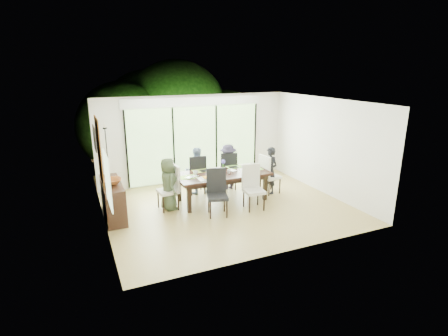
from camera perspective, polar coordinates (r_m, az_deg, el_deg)
name	(u,v)px	position (r m, az deg, el deg)	size (l,w,h in m)	color
floor	(228,208)	(9.08, 0.64, -6.50)	(6.00, 5.00, 0.01)	olive
ceiling	(228,102)	(8.42, 0.70, 10.77)	(6.00, 5.00, 0.01)	white
wall_back	(195,139)	(10.93, -4.78, 4.78)	(6.00, 0.02, 2.70)	silver
wall_front	(284,188)	(6.54, 9.77, -3.21)	(6.00, 0.02, 2.70)	white
wall_left	(100,171)	(7.94, -19.53, -0.46)	(0.02, 5.00, 2.70)	beige
wall_right	(325,146)	(10.24, 16.24, 3.41)	(0.02, 5.00, 2.70)	beige
glass_doors	(195,144)	(10.92, -4.69, 3.98)	(4.20, 0.02, 2.30)	#598C3F
blinds_header	(195,101)	(10.72, -4.84, 10.77)	(4.40, 0.06, 0.28)	white
mullion_a	(126,150)	(10.44, -15.64, 2.86)	(0.05, 0.04, 2.30)	black
mullion_b	(174,146)	(10.71, -8.22, 3.62)	(0.05, 0.04, 2.30)	black
mullion_c	(216,142)	(11.16, -1.27, 4.28)	(0.05, 0.04, 2.30)	black
mullion_d	(255,138)	(11.75, 5.07, 4.83)	(0.05, 0.04, 2.30)	black
side_window	(108,180)	(6.75, -18.45, -1.87)	(0.02, 0.90, 1.00)	#8CAD7F
deck	(187,174)	(12.10, -6.01, -0.98)	(6.00, 1.80, 0.10)	brown
rail_top	(180,152)	(12.68, -7.20, 2.59)	(6.00, 0.08, 0.06)	brown
foliage_left	(123,127)	(13.10, -16.22, 6.49)	(3.20, 3.20, 3.20)	#14380F
foliage_mid	(177,112)	(14.08, -7.70, 9.10)	(4.00, 4.00, 4.00)	#14380F
foliage_right	(227,125)	(14.02, 0.44, 6.98)	(2.80, 2.80, 2.80)	#14380F
foliage_far	(148,115)	(14.54, -12.28, 8.38)	(3.60, 3.60, 3.60)	#14380F
table_top	(222,174)	(9.32, -0.30, -0.99)	(2.50, 1.14, 0.06)	black
table_apron	(222,177)	(9.34, -0.30, -1.53)	(2.29, 0.94, 0.10)	black
table_leg_fl	(189,199)	(8.71, -5.72, -5.04)	(0.09, 0.09, 0.72)	black
table_leg_fr	(265,187)	(9.54, 6.71, -3.15)	(0.09, 0.09, 0.72)	black
table_leg_bl	(179,188)	(9.48, -7.35, -3.30)	(0.09, 0.09, 0.72)	black
table_leg_br	(250,178)	(10.25, 4.30, -1.70)	(0.09, 0.09, 0.72)	black
chair_left_end	(168,188)	(8.91, -9.19, -3.20)	(0.48, 0.48, 1.14)	white
chair_right_end	(270,174)	(10.03, 7.59, -0.93)	(0.48, 0.48, 1.14)	white
chair_far_left	(196,174)	(9.97, -4.61, -0.94)	(0.48, 0.48, 1.14)	black
chair_far_right	(228,170)	(10.33, 0.63, -0.29)	(0.48, 0.48, 1.14)	black
chair_near_left	(218,193)	(8.43, -1.07, -4.13)	(0.48, 0.48, 1.14)	black
chair_near_right	(254,188)	(8.84, 4.94, -3.21)	(0.48, 0.48, 1.14)	beige
person_left_end	(168,184)	(8.89, -9.10, -2.58)	(0.63, 0.39, 1.34)	#425035
person_right_end	(270,170)	(9.99, 7.52, -0.40)	(0.63, 0.39, 1.34)	black
person_far_left	(196,171)	(9.93, -4.59, -0.43)	(0.63, 0.39, 1.34)	#7B91B2
person_far_right	(228,167)	(10.28, 0.68, 0.21)	(0.63, 0.39, 1.34)	#252030
placemat_left	(188,177)	(8.99, -5.86, -1.49)	(0.46, 0.33, 0.01)	#8FC245
placemat_right	(254,169)	(9.71, 4.86, -0.12)	(0.46, 0.33, 0.01)	#7BA93C
placemat_far_l	(201,171)	(9.50, -3.75, -0.46)	(0.46, 0.33, 0.01)	#96AE3E
placemat_far_r	(234,167)	(9.87, 1.71, 0.21)	(0.46, 0.33, 0.01)	#7FBA42
placemat_paper	(207,178)	(8.84, -2.80, -1.72)	(0.46, 0.33, 0.01)	white
tablet_far_l	(205,171)	(9.49, -3.08, -0.41)	(0.27, 0.19, 0.01)	black
tablet_far_r	(234,167)	(9.81, 1.57, 0.15)	(0.25, 0.18, 0.01)	black
papers	(246,170)	(9.55, 3.68, -0.38)	(0.31, 0.23, 0.00)	white
platter_base	(207,178)	(8.84, -2.80, -1.62)	(0.27, 0.27, 0.02)	white
platter_snacks	(207,177)	(8.83, -2.80, -1.51)	(0.21, 0.21, 0.01)	orange
vase	(223,170)	(9.35, -0.14, -0.32)	(0.08, 0.08, 0.12)	silver
hyacinth_stems	(223,165)	(9.32, -0.14, 0.42)	(0.04, 0.04, 0.17)	#337226
hyacinth_blooms	(223,162)	(9.29, -0.14, 1.03)	(0.11, 0.11, 0.11)	#5A4CBE
laptop	(193,177)	(8.92, -5.06, -1.53)	(0.34, 0.22, 0.03)	silver
cup_a	(195,173)	(9.19, -4.68, -0.76)	(0.13, 0.13, 0.10)	white
cup_b	(229,171)	(9.26, 0.80, -0.58)	(0.10, 0.10, 0.10)	white
cup_c	(247,167)	(9.71, 3.80, 0.19)	(0.13, 0.13, 0.10)	white
book	(230,171)	(9.45, 0.97, -0.49)	(0.17, 0.23, 0.02)	white
sideboard	(113,200)	(8.81, -17.69, -4.94)	(0.44, 1.55, 0.87)	black
bowl	(111,181)	(8.56, -17.89, -2.08)	(0.46, 0.46, 0.11)	#975021
candlestick_base	(109,177)	(9.00, -18.20, -1.48)	(0.10, 0.10, 0.04)	black
candlestick_shaft	(107,153)	(8.84, -18.54, 2.31)	(0.02, 0.02, 1.21)	black
candlestick_pan	(105,128)	(8.73, -18.89, 6.15)	(0.10, 0.10, 0.03)	black
candle	(105,126)	(8.72, -18.93, 6.53)	(0.03, 0.03, 0.10)	silver
tapestry	(99,151)	(8.25, -19.72, 2.63)	(0.02, 1.00, 1.50)	#9C5216
art_frame	(95,138)	(9.51, -20.39, 4.57)	(0.03, 0.55, 0.65)	black
art_canvas	(95,138)	(9.51, -20.27, 4.58)	(0.01, 0.45, 0.55)	#173C49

